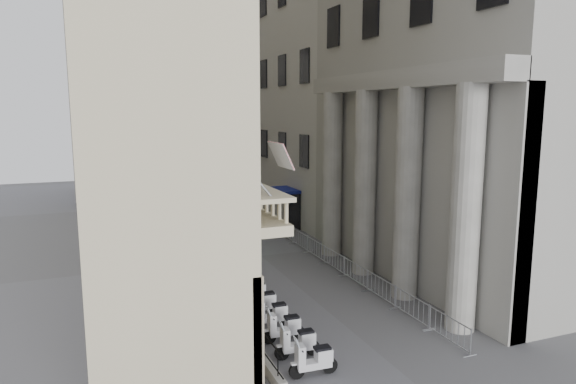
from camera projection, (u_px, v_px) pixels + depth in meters
name	position (u px, v px, depth m)	size (l,w,h in m)	color
far_building	(176.00, 54.00, 55.91)	(22.00, 10.00, 30.00)	#B5B4AB
iron_fence	(196.00, 269.00, 29.17)	(0.30, 28.00, 1.40)	black
blue_awning	(284.00, 227.00, 39.57)	(1.60, 3.00, 3.00)	navy
flag	(281.00, 378.00, 17.33)	(1.00, 1.40, 8.20)	#9E0C11
scooter_0	(314.00, 376.00, 17.48)	(0.56, 1.40, 1.50)	silver
scooter_1	(298.00, 357.00, 18.78)	(0.56, 1.40, 1.50)	silver
scooter_2	(284.00, 341.00, 20.08)	(0.56, 1.40, 1.50)	silver
scooter_3	(272.00, 327.00, 21.37)	(0.56, 1.40, 1.50)	silver
scooter_4	(261.00, 315.00, 22.67)	(0.56, 1.40, 1.50)	silver
scooter_5	(252.00, 304.00, 23.96)	(0.56, 1.40, 1.50)	silver
scooter_6	(243.00, 294.00, 25.26)	(0.56, 1.40, 1.50)	silver
scooter_7	(236.00, 285.00, 26.55)	(0.56, 1.40, 1.50)	silver
scooter_8	(229.00, 277.00, 27.85)	(0.56, 1.40, 1.50)	silver
scooter_9	(222.00, 269.00, 29.14)	(0.56, 1.40, 1.50)	silver
scooter_10	(216.00, 262.00, 30.44)	(0.56, 1.40, 1.50)	silver
scooter_11	(211.00, 256.00, 31.74)	(0.56, 1.40, 1.50)	silver
scooter_12	(206.00, 250.00, 33.03)	(0.56, 1.40, 1.50)	silver
scooter_13	(201.00, 245.00, 34.33)	(0.56, 1.40, 1.50)	silver
barrier_0	(449.00, 343.00, 19.92)	(0.60, 2.40, 1.10)	#B1B3B9
barrier_1	(411.00, 319.00, 22.22)	(0.60, 2.40, 1.10)	#B1B3B9
barrier_2	(380.00, 299.00, 24.52)	(0.60, 2.40, 1.10)	#B1B3B9
barrier_3	(355.00, 283.00, 26.82)	(0.60, 2.40, 1.10)	#B1B3B9
barrier_4	(334.00, 269.00, 29.12)	(0.60, 2.40, 1.10)	#B1B3B9
barrier_5	(316.00, 258.00, 31.42)	(0.60, 2.40, 1.10)	#B1B3B9
barrier_6	(300.00, 248.00, 33.71)	(0.60, 2.40, 1.10)	#B1B3B9
barrier_7	(286.00, 239.00, 36.01)	(0.60, 2.40, 1.10)	#B1B3B9
barrier_8	(274.00, 231.00, 38.31)	(0.60, 2.40, 1.10)	#B1B3B9
security_tent	(220.00, 207.00, 33.59)	(3.92, 3.92, 3.19)	silver
street_lamp	(200.00, 159.00, 36.52)	(2.92, 0.94, 9.17)	gray
info_kiosk	(220.00, 245.00, 31.06)	(0.46, 0.82, 1.67)	black
pedestrian_a	(221.00, 206.00, 43.23)	(0.69, 0.45, 1.90)	black
pedestrian_b	(232.00, 201.00, 45.81)	(0.91, 0.71, 1.87)	black
pedestrian_c	(196.00, 199.00, 46.90)	(0.85, 0.56, 1.75)	black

